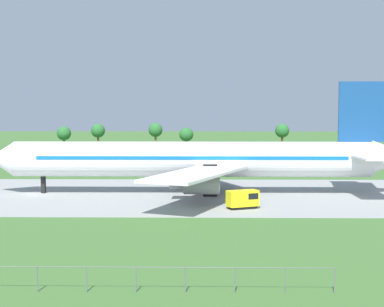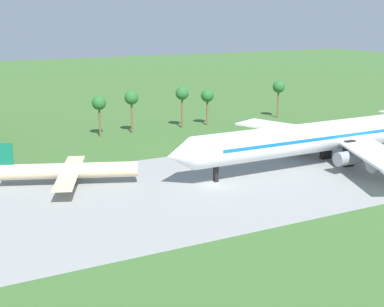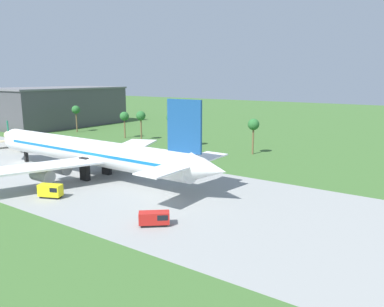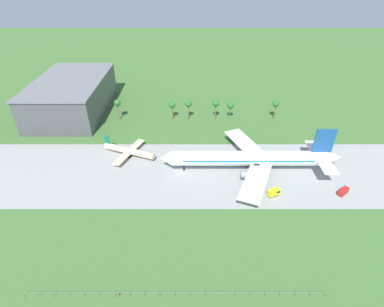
# 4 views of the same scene
# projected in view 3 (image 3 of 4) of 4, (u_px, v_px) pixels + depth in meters

# --- Properties ---
(ground_plane) EXTENTS (600.00, 600.00, 0.00)m
(ground_plane) POSITION_uv_depth(u_px,v_px,m) (20.00, 162.00, 106.82)
(ground_plane) COLOR #3D662D
(taxiway_strip) EXTENTS (320.00, 44.00, 0.02)m
(taxiway_strip) POSITION_uv_depth(u_px,v_px,m) (20.00, 162.00, 106.82)
(taxiway_strip) COLOR gray
(taxiway_strip) RESTS_ON ground_plane
(jet_airliner) EXTENTS (75.39, 53.55, 19.64)m
(jet_airliner) POSITION_uv_depth(u_px,v_px,m) (91.00, 152.00, 90.39)
(jet_airliner) COLOR white
(jet_airliner) RESTS_ON ground_plane
(regional_aircraft) EXTENTS (24.10, 22.01, 8.15)m
(regional_aircraft) POSITION_uv_depth(u_px,v_px,m) (13.00, 140.00, 129.18)
(regional_aircraft) COLOR beige
(regional_aircraft) RESTS_ON ground_plane
(baggage_tug) EXTENTS (5.07, 3.67, 2.77)m
(baggage_tug) POSITION_uv_depth(u_px,v_px,m) (51.00, 191.00, 75.00)
(baggage_tug) COLOR black
(baggage_tug) RESTS_ON ground_plane
(catering_van) EXTENTS (5.09, 4.72, 2.34)m
(catering_van) POSITION_uv_depth(u_px,v_px,m) (155.00, 218.00, 60.93)
(catering_van) COLOR black
(catering_van) RESTS_ON ground_plane
(terminal_building) EXTENTS (36.72, 61.20, 18.84)m
(terminal_building) POSITION_uv_depth(u_px,v_px,m) (58.00, 106.00, 187.90)
(terminal_building) COLOR #47474C
(terminal_building) RESTS_ON ground_plane
(palm_tree_row) EXTENTS (88.77, 3.60, 11.68)m
(palm_tree_row) POSITION_uv_depth(u_px,v_px,m) (153.00, 118.00, 138.97)
(palm_tree_row) COLOR brown
(palm_tree_row) RESTS_ON ground_plane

